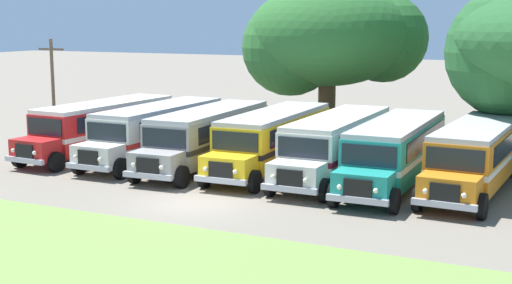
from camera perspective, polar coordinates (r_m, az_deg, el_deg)
The scene contains 11 objects.
ground_plane at distance 28.64m, azimuth -5.09°, elevation -4.95°, with size 220.00×220.00×0.00m, color slate.
foreground_grass_strip at distance 22.96m, azimuth -14.46°, elevation -8.96°, with size 80.00×8.88×0.01m, color olive.
parked_bus_slot_0 at distance 39.75m, azimuth -12.20°, elevation 1.33°, with size 3.10×10.89×2.82m.
parked_bus_slot_1 at distance 37.74m, azimuth -7.94°, elevation 1.02°, with size 2.70×10.84×2.82m.
parked_bus_slot_2 at distance 35.76m, azimuth -3.89°, elevation 0.61°, with size 3.07×10.89×2.82m.
parked_bus_slot_3 at distance 34.79m, azimuth 1.40°, elevation 0.37°, with size 2.93×10.87×2.82m.
parked_bus_slot_4 at distance 33.41m, azimuth 6.48°, elevation -0.08°, with size 2.75×10.85×2.82m.
parked_bus_slot_5 at distance 32.12m, azimuth 11.14°, elevation -0.60°, with size 2.81×10.85×2.82m.
parked_bus_slot_6 at distance 32.14m, azimuth 17.36°, elevation -0.85°, with size 3.11×10.90×2.82m.
broad_shade_tree at distance 44.55m, azimuth 5.96°, elevation 8.39°, with size 11.08×9.61×9.52m.
utility_pole at distance 43.98m, azimuth -16.00°, elevation 4.25°, with size 1.80×0.20×6.17m.
Camera 1 is at (14.20, -23.79, 7.25)m, focal length 49.79 mm.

